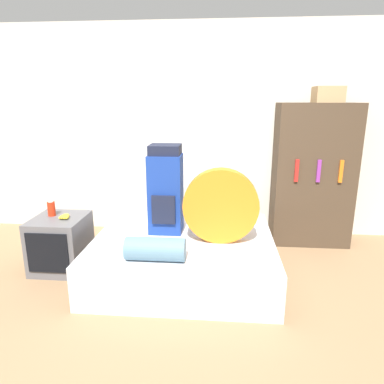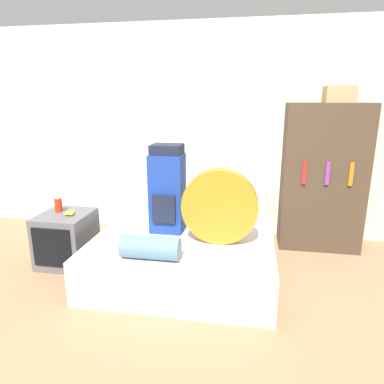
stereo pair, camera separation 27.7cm
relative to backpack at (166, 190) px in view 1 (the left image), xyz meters
name	(u,v)px [view 1 (the left image)]	position (x,y,z in m)	size (l,w,h in m)	color
ground_plane	(166,315)	(0.12, -0.84, -0.83)	(16.00, 16.00, 0.00)	#997551
wall_back	(188,132)	(0.12, 1.11, 0.47)	(8.00, 0.05, 2.60)	silver
bed	(184,255)	(0.20, -0.13, -0.63)	(1.72, 1.49, 0.40)	silver
backpack	(166,190)	(0.00, 0.00, 0.00)	(0.32, 0.32, 0.88)	navy
tent_bag	(221,206)	(0.55, -0.22, -0.08)	(0.70, 0.13, 0.70)	orange
sleeping_roll	(155,249)	(0.01, -0.67, -0.33)	(0.50, 0.19, 0.19)	#5B849E
television	(61,243)	(-1.08, -0.12, -0.55)	(0.51, 0.56, 0.55)	#5B5B60
canister	(51,208)	(-1.17, -0.06, -0.20)	(0.08, 0.08, 0.16)	red
banana_bunch	(65,216)	(-1.00, -0.12, -0.26)	(0.12, 0.14, 0.04)	yellow
bookshelf	(313,175)	(1.62, 0.82, 0.00)	(0.90, 0.46, 1.66)	#473828
cardboard_box	(328,94)	(1.70, 0.80, 0.92)	(0.30, 0.28, 0.17)	tan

